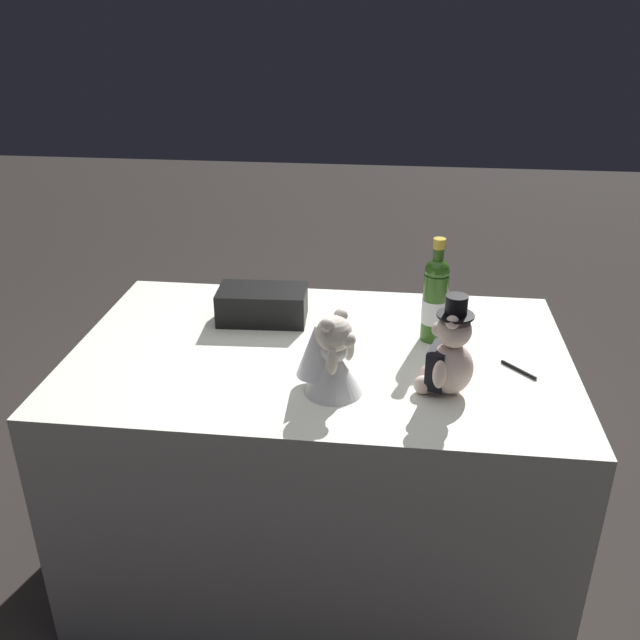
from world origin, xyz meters
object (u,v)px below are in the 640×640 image
teddy_bear_bride (329,357)px  gift_case_black (262,305)px  champagne_bottle (435,298)px  signing_pen (520,371)px  teddy_bear_groom (448,356)px

teddy_bear_bride → gift_case_black: teddy_bear_bride is taller
teddy_bear_bride → champagne_bottle: bearing=-130.3°
teddy_bear_bride → champagne_bottle: champagne_bottle is taller
gift_case_black → signing_pen: bearing=162.0°
teddy_bear_groom → teddy_bear_bride: 0.32m
champagne_bottle → signing_pen: size_ratio=3.20×
champagne_bottle → gift_case_black: size_ratio=1.12×
teddy_bear_groom → champagne_bottle: size_ratio=0.86×
teddy_bear_groom → gift_case_black: (0.58, -0.39, -0.05)m
teddy_bear_groom → gift_case_black: size_ratio=0.96×
gift_case_black → teddy_bear_bride: bearing=122.2°
signing_pen → teddy_bear_groom: bearing=30.6°
teddy_bear_bride → champagne_bottle: (-0.29, -0.34, 0.04)m
teddy_bear_groom → gift_case_black: bearing=-33.9°
champagne_bottle → teddy_bear_bride: bearing=49.7°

